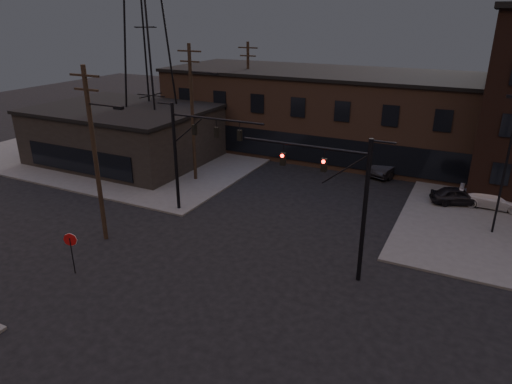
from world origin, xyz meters
TOP-DOWN VIEW (x-y plane):
  - ground at (0.00, 0.00)m, footprint 140.00×140.00m
  - sidewalk_nw at (-22.00, 22.00)m, footprint 30.00×30.00m
  - building_row at (0.00, 28.00)m, footprint 40.00×12.00m
  - building_left at (-20.00, 16.00)m, footprint 16.00×12.00m
  - traffic_signal_near at (5.36, 4.50)m, footprint 7.12×0.24m
  - traffic_signal_far at (-6.72, 8.00)m, footprint 7.12×0.24m
  - stop_sign at (-8.00, -1.99)m, footprint 0.72×0.33m
  - utility_pole_near at (-9.43, 2.00)m, footprint 3.70×0.28m
  - utility_pole_mid at (-10.44, 14.00)m, footprint 3.70×0.28m
  - utility_pole_far at (-11.50, 26.00)m, footprint 2.20×0.28m
  - transmission_tower at (-18.00, 18.00)m, footprint 7.00×7.00m
  - lot_light_a at (13.00, 14.00)m, footprint 1.50×0.28m
  - parked_car_lot_a at (10.49, 18.10)m, footprint 4.19×2.81m
  - parked_car_lot_b at (12.83, 18.62)m, footprint 4.63×1.93m
  - car_crossing at (4.62, 23.19)m, footprint 3.54×5.40m

SIDE VIEW (x-z plane):
  - ground at x=0.00m, z-range 0.00..0.00m
  - sidewalk_nw at x=-22.00m, z-range 0.00..0.15m
  - parked_car_lot_a at x=10.49m, z-range 0.15..1.48m
  - parked_car_lot_b at x=12.83m, z-range 0.15..1.49m
  - car_crossing at x=4.62m, z-range 0.00..1.68m
  - stop_sign at x=-8.00m, z-range 0.60..3.08m
  - building_left at x=-20.00m, z-range 0.00..5.00m
  - building_row at x=0.00m, z-range 0.00..8.00m
  - traffic_signal_near at x=5.36m, z-range 0.93..8.93m
  - traffic_signal_far at x=-6.72m, z-range 1.01..9.01m
  - lot_light_a at x=13.00m, z-range 0.94..10.08m
  - utility_pole_far at x=-11.50m, z-range 0.28..11.28m
  - utility_pole_near at x=-9.43m, z-range 0.37..11.37m
  - utility_pole_mid at x=-10.44m, z-range 0.38..11.88m
  - transmission_tower at x=-18.00m, z-range 0.00..25.00m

